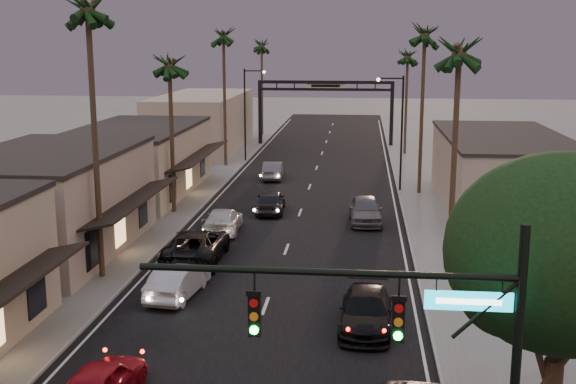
% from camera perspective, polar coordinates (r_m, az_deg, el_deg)
% --- Properties ---
extents(ground, '(200.00, 200.00, 0.00)m').
position_cam_1_polar(ground, '(52.62, 1.24, -0.88)').
color(ground, slate).
rests_on(ground, ground).
extents(road, '(14.00, 120.00, 0.02)m').
position_cam_1_polar(road, '(57.49, 1.64, 0.21)').
color(road, black).
rests_on(road, ground).
extents(sidewalk_left, '(5.00, 92.00, 0.12)m').
position_cam_1_polar(sidewalk_left, '(65.63, -6.20, 1.65)').
color(sidewalk_left, slate).
rests_on(sidewalk_left, ground).
extents(sidewalk_right, '(5.00, 92.00, 0.12)m').
position_cam_1_polar(sidewalk_right, '(64.43, 10.57, 1.33)').
color(sidewalk_right, slate).
rests_on(sidewalk_right, ground).
extents(storefront_mid, '(8.00, 14.00, 5.50)m').
position_cam_1_polar(storefront_mid, '(41.85, -18.42, -0.96)').
color(storefront_mid, '#A19180').
rests_on(storefront_mid, ground).
extents(storefront_far, '(8.00, 16.00, 5.00)m').
position_cam_1_polar(storefront_far, '(56.58, -11.83, 2.35)').
color(storefront_far, tan).
rests_on(storefront_far, ground).
extents(storefront_dist, '(8.00, 20.00, 6.00)m').
position_cam_1_polar(storefront_dist, '(78.53, -6.79, 5.48)').
color(storefront_dist, '#A19180').
rests_on(storefront_dist, ground).
extents(building_right, '(8.00, 18.00, 5.00)m').
position_cam_1_polar(building_right, '(52.89, 16.55, 1.45)').
color(building_right, '#A19180').
rests_on(building_right, ground).
extents(traffic_signal, '(8.51, 0.22, 7.80)m').
position_cam_1_polar(traffic_signal, '(16.57, 11.07, -11.49)').
color(traffic_signal, black).
rests_on(traffic_signal, ground).
extents(corner_tree, '(6.20, 6.20, 8.80)m').
position_cam_1_polar(corner_tree, '(20.16, 21.13, -5.12)').
color(corner_tree, '#38281C').
rests_on(corner_tree, ground).
extents(arch, '(15.20, 0.40, 7.27)m').
position_cam_1_polar(arch, '(81.49, 2.98, 7.56)').
color(arch, black).
rests_on(arch, ground).
extents(streetlight_right, '(2.13, 0.30, 9.00)m').
position_cam_1_polar(streetlight_right, '(56.58, 8.71, 5.35)').
color(streetlight_right, black).
rests_on(streetlight_right, ground).
extents(streetlight_left, '(2.13, 0.30, 9.00)m').
position_cam_1_polar(streetlight_left, '(70.31, -3.21, 6.71)').
color(streetlight_left, black).
rests_on(streetlight_left, ground).
extents(palm_lb, '(3.20, 3.20, 15.20)m').
position_cam_1_polar(palm_lb, '(35.56, -15.58, 14.32)').
color(palm_lb, '#38281C').
rests_on(palm_lb, ground).
extents(palm_lc, '(3.20, 3.20, 12.20)m').
position_cam_1_polar(palm_lc, '(48.86, -9.37, 10.38)').
color(palm_lc, '#38281C').
rests_on(palm_lc, ground).
extents(palm_ld, '(3.20, 3.20, 14.20)m').
position_cam_1_polar(palm_ld, '(67.38, -5.13, 12.50)').
color(palm_ld, '#38281C').
rests_on(palm_ld, ground).
extents(palm_ra, '(3.20, 3.20, 13.20)m').
position_cam_1_polar(palm_ra, '(35.45, 13.40, 11.30)').
color(palm_ra, '#38281C').
rests_on(palm_ra, ground).
extents(palm_rb, '(3.20, 3.20, 14.20)m').
position_cam_1_polar(palm_rb, '(55.35, 10.77, 12.50)').
color(palm_rb, '#38281C').
rests_on(palm_rb, ground).
extents(palm_rc, '(3.20, 3.20, 12.20)m').
position_cam_1_polar(palm_rc, '(75.30, 9.45, 10.83)').
color(palm_rc, '#38281C').
rests_on(palm_rc, ground).
extents(palm_far, '(3.20, 3.20, 13.20)m').
position_cam_1_polar(palm_far, '(90.02, -2.10, 11.74)').
color(palm_far, '#38281C').
rests_on(palm_far, ground).
extents(oncoming_red, '(2.15, 4.50, 1.48)m').
position_cam_1_polar(oncoming_red, '(24.93, -14.53, -14.35)').
color(oncoming_red, maroon).
rests_on(oncoming_red, ground).
extents(oncoming_pickup, '(2.98, 6.30, 1.74)m').
position_cam_1_polar(oncoming_pickup, '(39.02, -7.25, -4.20)').
color(oncoming_pickup, black).
rests_on(oncoming_pickup, ground).
extents(oncoming_silver, '(2.17, 4.82, 1.53)m').
position_cam_1_polar(oncoming_silver, '(33.86, -8.68, -6.93)').
color(oncoming_silver, '#ADACB2').
rests_on(oncoming_silver, ground).
extents(oncoming_white, '(2.33, 5.22, 1.49)m').
position_cam_1_polar(oncoming_white, '(44.62, -5.17, -2.27)').
color(oncoming_white, silver).
rests_on(oncoming_white, ground).
extents(oncoming_dgrey, '(2.10, 4.75, 1.59)m').
position_cam_1_polar(oncoming_dgrey, '(49.55, -1.39, -0.74)').
color(oncoming_dgrey, black).
rests_on(oncoming_dgrey, ground).
extents(oncoming_grey_far, '(1.93, 4.69, 1.51)m').
position_cam_1_polar(oncoming_grey_far, '(61.71, -1.21, 1.73)').
color(oncoming_grey_far, '#56555B').
rests_on(oncoming_grey_far, ground).
extents(curbside_black, '(2.27, 5.22, 1.49)m').
position_cam_1_polar(curbside_black, '(30.11, 6.17, -9.32)').
color(curbside_black, black).
rests_on(curbside_black, ground).
extents(curbside_grey, '(2.34, 5.17, 1.72)m').
position_cam_1_polar(curbside_grey, '(46.98, 6.13, -1.42)').
color(curbside_grey, '#57575D').
rests_on(curbside_grey, ground).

